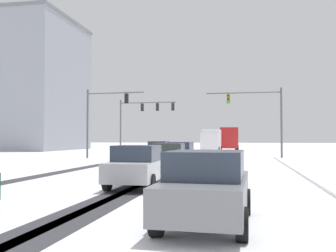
% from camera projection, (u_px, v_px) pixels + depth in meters
% --- Properties ---
extents(wheel_track_left_lane, '(0.94, 36.65, 0.01)m').
position_uv_depth(wheel_track_left_lane, '(174.00, 172.00, 21.61)').
color(wheel_track_left_lane, '#38383D').
rests_on(wheel_track_left_lane, ground).
extents(wheel_track_right_lane, '(0.81, 36.65, 0.01)m').
position_uv_depth(wheel_track_right_lane, '(166.00, 171.00, 21.71)').
color(wheel_track_right_lane, '#38383D').
rests_on(wheel_track_right_lane, ground).
extents(wheel_track_center, '(0.96, 36.65, 0.01)m').
position_uv_depth(wheel_track_center, '(73.00, 170.00, 22.80)').
color(wheel_track_center, '#38383D').
rests_on(wheel_track_center, ground).
extents(traffic_signal_far_left, '(6.89, 0.54, 6.50)m').
position_uv_depth(traffic_signal_far_left, '(142.00, 114.00, 45.41)').
color(traffic_signal_far_left, '#56565B').
rests_on(traffic_signal_far_left, ground).
extents(traffic_signal_near_right, '(6.89, 0.38, 6.50)m').
position_uv_depth(traffic_signal_near_right, '(260.00, 110.00, 35.10)').
color(traffic_signal_near_right, '#56565B').
rests_on(traffic_signal_near_right, ground).
extents(traffic_signal_near_left, '(5.67, 0.43, 6.50)m').
position_uv_depth(traffic_signal_near_left, '(103.00, 111.00, 35.85)').
color(traffic_signal_near_left, '#56565B').
rests_on(traffic_signal_near_left, ground).
extents(car_red_lead, '(1.93, 4.15, 1.62)m').
position_uv_depth(car_red_lead, '(159.00, 150.00, 33.36)').
color(car_red_lead, red).
rests_on(car_red_lead, ground).
extents(car_blue_second, '(1.94, 4.16, 1.62)m').
position_uv_depth(car_blue_second, '(181.00, 153.00, 27.53)').
color(car_blue_second, '#233899').
rests_on(car_blue_second, ground).
extents(car_yellow_cab_third, '(1.96, 4.16, 1.62)m').
position_uv_depth(car_yellow_cab_third, '(169.00, 158.00, 21.21)').
color(car_yellow_cab_third, yellow).
rests_on(car_yellow_cab_third, ground).
extents(car_silver_fourth, '(1.91, 4.14, 1.62)m').
position_uv_depth(car_silver_fourth, '(138.00, 166.00, 14.80)').
color(car_silver_fourth, '#B7BABF').
rests_on(car_silver_fourth, ground).
extents(car_grey_fifth, '(1.94, 4.16, 1.62)m').
position_uv_depth(car_grey_fifth, '(207.00, 187.00, 8.39)').
color(car_grey_fifth, slate).
rests_on(car_grey_fifth, ground).
extents(bus_oncoming, '(3.04, 11.10, 3.38)m').
position_uv_depth(bus_oncoming, '(229.00, 137.00, 57.64)').
color(bus_oncoming, '#B21E1E').
rests_on(bus_oncoming, ground).
extents(box_truck_delivery, '(2.34, 7.42, 3.02)m').
position_uv_depth(box_truck_delivery, '(211.00, 140.00, 48.86)').
color(box_truck_delivery, silver).
rests_on(box_truck_delivery, ground).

